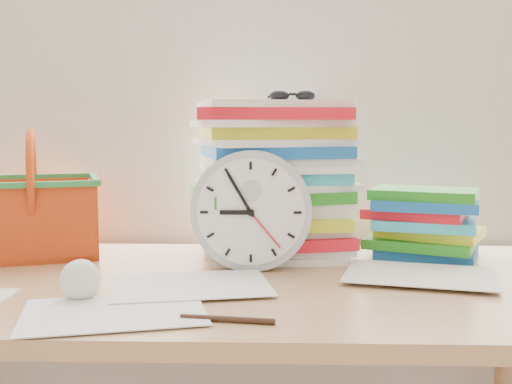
{
  "coord_description": "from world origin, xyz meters",
  "views": [
    {
      "loc": [
        0.1,
        0.41,
        1.05
      ],
      "look_at": [
        0.07,
        1.6,
        0.92
      ],
      "focal_mm": 45.0,
      "sensor_mm": 36.0,
      "label": 1
    }
  ],
  "objects_px": {
    "desk": "(221,318)",
    "basket": "(33,194)",
    "book_stack": "(423,223)",
    "paper_stack": "(275,179)",
    "clock": "(251,210)"
  },
  "relations": [
    {
      "from": "desk",
      "to": "basket",
      "type": "height_order",
      "value": "basket"
    },
    {
      "from": "book_stack",
      "to": "basket",
      "type": "xyz_separation_m",
      "value": [
        -0.86,
        -0.01,
        0.06
      ]
    },
    {
      "from": "paper_stack",
      "to": "book_stack",
      "type": "height_order",
      "value": "paper_stack"
    },
    {
      "from": "book_stack",
      "to": "paper_stack",
      "type": "bearing_deg",
      "value": 177.85
    },
    {
      "from": "desk",
      "to": "basket",
      "type": "bearing_deg",
      "value": 154.88
    },
    {
      "from": "clock",
      "to": "book_stack",
      "type": "bearing_deg",
      "value": 19.51
    },
    {
      "from": "clock",
      "to": "book_stack",
      "type": "distance_m",
      "value": 0.4
    },
    {
      "from": "basket",
      "to": "clock",
      "type": "bearing_deg",
      "value": -32.72
    },
    {
      "from": "clock",
      "to": "basket",
      "type": "relative_size",
      "value": 0.87
    },
    {
      "from": "clock",
      "to": "book_stack",
      "type": "xyz_separation_m",
      "value": [
        0.37,
        0.13,
        -0.04
      ]
    },
    {
      "from": "clock",
      "to": "paper_stack",
      "type": "bearing_deg",
      "value": 71.64
    },
    {
      "from": "book_stack",
      "to": "basket",
      "type": "distance_m",
      "value": 0.87
    },
    {
      "from": "paper_stack",
      "to": "clock",
      "type": "relative_size",
      "value": 1.41
    },
    {
      "from": "desk",
      "to": "clock",
      "type": "bearing_deg",
      "value": 57.22
    },
    {
      "from": "desk",
      "to": "paper_stack",
      "type": "distance_m",
      "value": 0.35
    }
  ]
}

